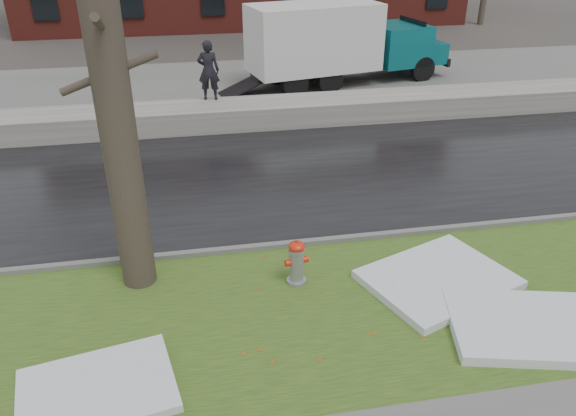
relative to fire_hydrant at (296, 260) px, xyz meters
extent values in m
plane|color=#47423D|center=(0.27, 0.29, -0.54)|extent=(120.00, 120.00, 0.00)
cube|color=#284B19|center=(0.27, -0.96, -0.52)|extent=(60.00, 4.50, 0.04)
cube|color=black|center=(0.27, 4.79, -0.52)|extent=(60.00, 7.00, 0.03)
cube|color=slate|center=(0.27, 13.29, -0.52)|extent=(60.00, 9.00, 0.03)
cube|color=slate|center=(0.27, 1.29, -0.47)|extent=(60.00, 0.15, 0.14)
cube|color=#A19D93|center=(0.27, 8.99, -0.16)|extent=(60.00, 1.60, 0.75)
cylinder|color=#929499|center=(0.00, -0.01, -0.10)|extent=(0.31, 0.31, 0.80)
ellipsoid|color=red|center=(0.00, -0.01, 0.30)|extent=(0.36, 0.36, 0.19)
cylinder|color=red|center=(0.00, -0.01, 0.41)|extent=(0.07, 0.07, 0.06)
cylinder|color=red|center=(-0.16, -0.04, -0.02)|extent=(0.14, 0.15, 0.13)
cylinder|color=red|center=(0.16, 0.03, -0.02)|extent=(0.14, 0.15, 0.13)
cylinder|color=#929499|center=(-0.03, 0.16, -0.02)|extent=(0.18, 0.14, 0.16)
cylinder|color=brown|center=(-2.93, 0.62, 3.38)|extent=(0.81, 0.81, 7.76)
cylinder|color=brown|center=(-2.93, 0.62, 4.15)|extent=(0.22, 1.92, 0.81)
cylinder|color=brown|center=(-2.93, 0.62, 3.49)|extent=(1.61, 0.20, 0.69)
cube|color=black|center=(4.40, 13.19, 0.06)|extent=(7.36, 2.43, 0.20)
cube|color=silver|center=(3.24, 12.94, 1.38)|extent=(5.31, 3.27, 2.47)
cube|color=#0B5F66|center=(6.95, 13.74, 0.84)|extent=(2.52, 2.59, 1.56)
cube|color=#0B5F66|center=(8.25, 14.02, 0.47)|extent=(1.50, 2.20, 0.82)
cube|color=black|center=(7.58, 13.87, 1.38)|extent=(0.45, 1.81, 0.82)
cube|color=black|center=(0.28, 12.31, -0.24)|extent=(1.76, 1.40, 0.62)
cylinder|color=black|center=(7.82, 12.94, -0.03)|extent=(1.04, 0.48, 1.01)
cylinder|color=black|center=(7.42, 14.82, -0.03)|extent=(1.04, 0.48, 1.01)
cylinder|color=black|center=(3.71, 12.06, -0.03)|extent=(1.04, 0.48, 1.01)
cylinder|color=black|center=(3.30, 13.94, -0.03)|extent=(1.04, 0.48, 1.01)
cylinder|color=black|center=(2.27, 11.75, -0.03)|extent=(1.04, 0.48, 1.01)
cylinder|color=black|center=(1.87, 13.63, -0.03)|extent=(1.04, 0.48, 1.01)
imported|color=black|center=(-1.00, 9.59, 1.17)|extent=(0.76, 0.56, 1.92)
cube|color=silver|center=(2.64, -0.51, -0.42)|extent=(3.14, 2.79, 0.16)
cube|color=silver|center=(-3.41, -2.21, -0.43)|extent=(2.47, 2.00, 0.14)
cube|color=silver|center=(3.67, -2.11, -0.41)|extent=(3.15, 2.41, 0.18)
camera|label=1|loc=(-1.74, -8.57, 5.81)|focal=35.00mm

